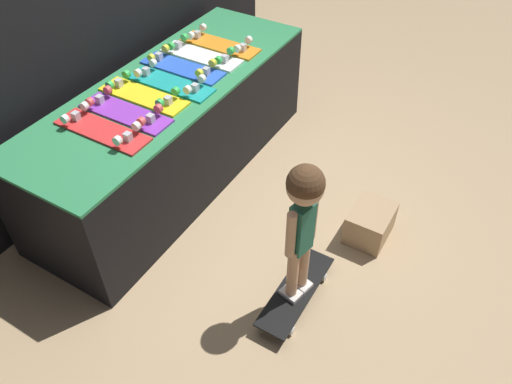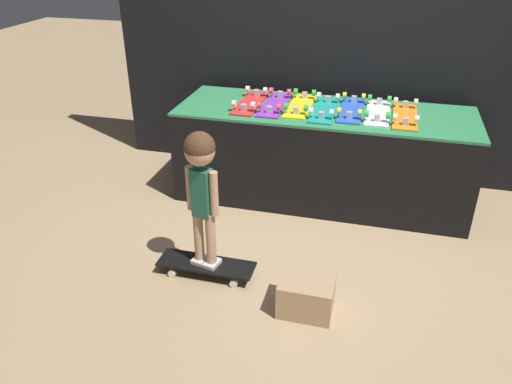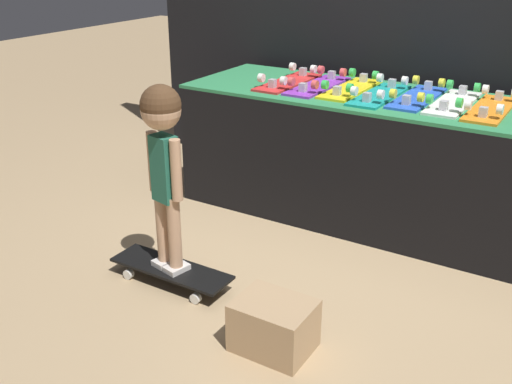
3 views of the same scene
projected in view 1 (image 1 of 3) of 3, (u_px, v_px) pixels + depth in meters
ground_plane at (233, 194)px, 3.66m from camera, size 16.00×16.00×0.00m
display_rack at (174, 131)px, 3.57m from camera, size 2.38×0.80×0.78m
skateboard_red_on_rack at (102, 129)px, 2.90m from camera, size 0.19×0.61×0.09m
skateboard_purple_on_rack at (125, 112)px, 3.03m from camera, size 0.19×0.61×0.09m
skateboard_yellow_on_rack at (143, 94)px, 3.17m from camera, size 0.19×0.61×0.09m
skateboard_teal_on_rack at (170, 82)px, 3.28m from camera, size 0.19×0.61×0.09m
skateboard_blue_on_rack at (182, 66)px, 3.43m from camera, size 0.19×0.61×0.09m
skateboard_white_on_rack at (201, 54)px, 3.56m from camera, size 0.19×0.61×0.09m
skateboard_orange_on_rack at (220, 44)px, 3.68m from camera, size 0.19×0.61×0.09m
skateboard_on_floor at (296, 292)px, 2.94m from camera, size 0.66×0.20×0.09m
child at (303, 211)px, 2.48m from camera, size 0.22×0.19×0.94m
storage_box at (370, 223)px, 3.29m from camera, size 0.33×0.26×0.23m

